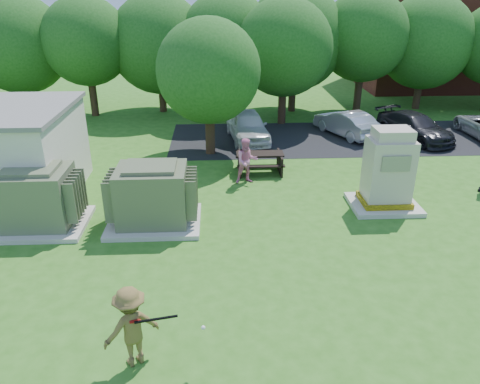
{
  "coord_description": "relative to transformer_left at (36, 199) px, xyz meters",
  "views": [
    {
      "loc": [
        -0.68,
        -9.34,
        7.23
      ],
      "look_at": [
        0.0,
        4.0,
        1.3
      ],
      "focal_mm": 35.0,
      "sensor_mm": 36.0,
      "label": 1
    }
  ],
  "objects": [
    {
      "name": "ground",
      "position": [
        6.5,
        -4.5,
        -0.97
      ],
      "size": [
        120.0,
        120.0,
        0.0
      ],
      "primitive_type": "plane",
      "color": "#2D6619",
      "rests_on": "ground"
    },
    {
      "name": "brick_building",
      "position": [
        24.5,
        22.5,
        3.03
      ],
      "size": [
        15.0,
        8.0,
        8.0
      ],
      "primitive_type": "cube",
      "color": "maroon",
      "rests_on": "ground"
    },
    {
      "name": "parking_strip",
      "position": [
        13.5,
        9.0,
        -0.96
      ],
      "size": [
        20.0,
        6.0,
        0.01
      ],
      "primitive_type": "cube",
      "color": "#232326",
      "rests_on": "ground"
    },
    {
      "name": "transformer_left",
      "position": [
        0.0,
        0.0,
        0.0
      ],
      "size": [
        3.0,
        2.4,
        2.07
      ],
      "color": "beige",
      "rests_on": "ground"
    },
    {
      "name": "transformer_right",
      "position": [
        3.7,
        0.0,
        0.0
      ],
      "size": [
        3.0,
        2.4,
        2.07
      ],
      "color": "beige",
      "rests_on": "ground"
    },
    {
      "name": "generator_cabinet",
      "position": [
        11.68,
        0.89,
        0.29
      ],
      "size": [
        2.36,
        1.93,
        2.87
      ],
      "color": "beige",
      "rests_on": "ground"
    },
    {
      "name": "picnic_table",
      "position": [
        7.58,
        4.48,
        -0.45
      ],
      "size": [
        1.96,
        1.47,
        0.84
      ],
      "color": "black",
      "rests_on": "ground"
    },
    {
      "name": "batter",
      "position": [
        4.01,
        -6.21,
        -0.06
      ],
      "size": [
        1.35,
        1.16,
        1.81
      ],
      "primitive_type": "imported",
      "rotation": [
        0.0,
        0.0,
        3.65
      ],
      "color": "brown",
      "rests_on": "ground"
    },
    {
      "name": "person_at_picnic",
      "position": [
        6.96,
        3.35,
        -0.06
      ],
      "size": [
        0.99,
        0.83,
        1.82
      ],
      "primitive_type": "imported",
      "rotation": [
        0.0,
        0.0,
        0.17
      ],
      "color": "pink",
      "rests_on": "ground"
    },
    {
      "name": "car_white",
      "position": [
        7.36,
        8.97,
        -0.23
      ],
      "size": [
        2.26,
        4.53,
        1.48
      ],
      "primitive_type": "imported",
      "rotation": [
        0.0,
        0.0,
        0.12
      ],
      "color": "silver",
      "rests_on": "ground"
    },
    {
      "name": "car_silver_a",
      "position": [
        12.54,
        9.5,
        -0.31
      ],
      "size": [
        2.91,
        4.19,
        1.31
      ],
      "primitive_type": "imported",
      "rotation": [
        0.0,
        0.0,
        3.57
      ],
      "color": "silver",
      "rests_on": "ground"
    },
    {
      "name": "car_dark",
      "position": [
        15.82,
        8.62,
        -0.32
      ],
      "size": [
        3.39,
        4.86,
        1.31
      ],
      "primitive_type": "imported",
      "rotation": [
        0.0,
        0.0,
        0.39
      ],
      "color": "black",
      "rests_on": "ground"
    },
    {
      "name": "batting_equipment",
      "position": [
        4.62,
        -6.37,
        0.18
      ],
      "size": [
        1.48,
        0.22,
        0.3
      ],
      "color": "black",
      "rests_on": "ground"
    },
    {
      "name": "tree_row",
      "position": [
        8.25,
        14.0,
        3.18
      ],
      "size": [
        41.3,
        13.3,
        7.3
      ],
      "color": "#47301E",
      "rests_on": "ground"
    }
  ]
}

